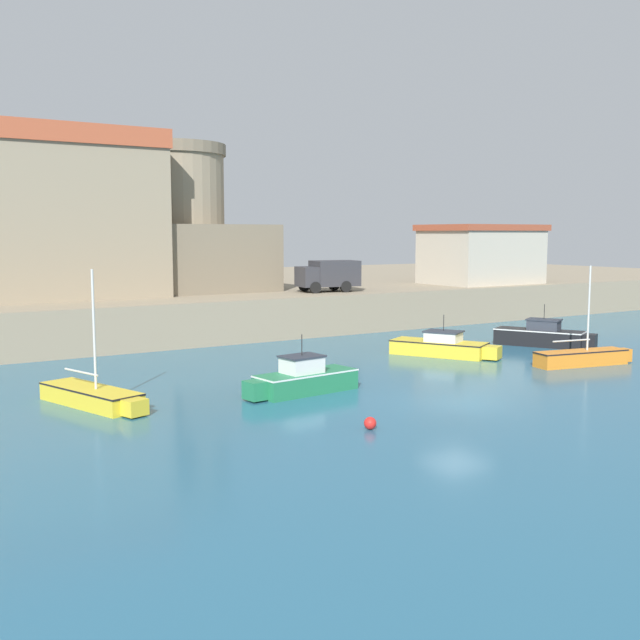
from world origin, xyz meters
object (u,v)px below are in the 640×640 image
at_px(sailboat_orange_4, 583,357).
at_px(mooring_buoy, 370,423).
at_px(sailboat_yellow_2, 93,396).
at_px(truck_on_quay, 328,275).
at_px(church, 43,210).
at_px(motorboat_yellow_0, 442,346).
at_px(harbor_shed_mid_row, 481,254).
at_px(motorboat_green_3, 303,379).
at_px(motorboat_black_1, 542,336).
at_px(fortress, 175,239).

relative_size(sailboat_orange_4, mooring_buoy, 12.97).
relative_size(sailboat_yellow_2, truck_on_quay, 1.30).
bearing_deg(church, sailboat_yellow_2, -98.19).
height_order(motorboat_yellow_0, sailboat_yellow_2, sailboat_yellow_2).
distance_m(sailboat_yellow_2, mooring_buoy, 11.32).
relative_size(sailboat_yellow_2, church, 0.34).
height_order(motorboat_yellow_0, harbor_shed_mid_row, harbor_shed_mid_row).
relative_size(motorboat_yellow_0, motorboat_green_3, 1.11).
bearing_deg(motorboat_black_1, mooring_buoy, -153.03).
height_order(motorboat_black_1, mooring_buoy, motorboat_black_1).
distance_m(sailboat_yellow_2, motorboat_green_3, 8.60).
height_order(sailboat_orange_4, fortress, fortress).
xyz_separation_m(sailboat_yellow_2, church, (3.56, 24.72, 8.03)).
bearing_deg(sailboat_yellow_2, harbor_shed_mid_row, 23.96).
distance_m(motorboat_yellow_0, mooring_buoy, 16.67).
distance_m(harbor_shed_mid_row, truck_on_quay, 15.68).
bearing_deg(motorboat_green_3, motorboat_black_1, 11.54).
xyz_separation_m(motorboat_green_3, harbor_shed_mid_row, (28.17, 18.52, 4.53)).
relative_size(motorboat_yellow_0, sailboat_yellow_2, 1.02).
height_order(motorboat_green_3, church, church).
xyz_separation_m(motorboat_black_1, sailboat_orange_4, (-3.47, -5.77, -0.19)).
bearing_deg(sailboat_yellow_2, motorboat_yellow_0, 5.80).
bearing_deg(sailboat_yellow_2, mooring_buoy, -50.56).
bearing_deg(church, mooring_buoy, -83.80).
xyz_separation_m(sailboat_orange_4, mooring_buoy, (-16.85, -4.57, -0.22)).
xyz_separation_m(motorboat_yellow_0, motorboat_black_1, (7.60, -0.42, 0.10)).
height_order(church, fortress, church).
bearing_deg(sailboat_yellow_2, sailboat_orange_4, -9.84).
height_order(mooring_buoy, fortress, fortress).
distance_m(motorboat_green_3, fortress, 26.33).
xyz_separation_m(motorboat_green_3, fortress, (4.17, 25.34, 5.81)).
xyz_separation_m(mooring_buoy, harbor_shed_mid_row, (29.25, 24.94, 4.91)).
height_order(mooring_buoy, church, church).
bearing_deg(truck_on_quay, sailboat_orange_4, -80.62).
xyz_separation_m(church, fortress, (8.89, -1.71, -2.03)).
height_order(church, truck_on_quay, church).
xyz_separation_m(fortress, harbor_shed_mid_row, (24.00, -6.82, -1.27)).
xyz_separation_m(church, harbor_shed_mid_row, (32.89, -8.52, -3.30)).
distance_m(fortress, harbor_shed_mid_row, 24.98).
bearing_deg(harbor_shed_mid_row, motorboat_yellow_0, -139.39).
bearing_deg(truck_on_quay, motorboat_black_1, -63.93).
distance_m(sailboat_yellow_2, harbor_shed_mid_row, 40.16).
height_order(sailboat_yellow_2, sailboat_orange_4, sailboat_yellow_2).
bearing_deg(sailboat_yellow_2, motorboat_green_3, -15.71).
bearing_deg(truck_on_quay, mooring_buoy, -119.60).
xyz_separation_m(motorboat_yellow_0, sailboat_orange_4, (4.13, -6.20, -0.09)).
distance_m(motorboat_black_1, motorboat_green_3, 19.64).
height_order(motorboat_green_3, harbor_shed_mid_row, harbor_shed_mid_row).
xyz_separation_m(sailboat_orange_4, fortress, (-11.60, 27.18, 5.97)).
height_order(sailboat_orange_4, harbor_shed_mid_row, harbor_shed_mid_row).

